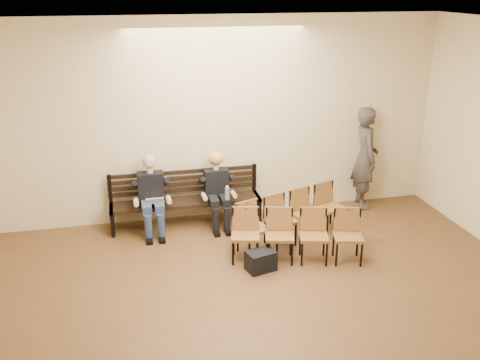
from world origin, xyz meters
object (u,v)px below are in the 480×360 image
object	(u,v)px
bench	(187,212)
seated_woman	(217,193)
water_bottle	(227,200)
chair_row_front	(293,218)
bag	(261,261)
seated_man	(152,196)
chair_row_back	(297,236)
laptop	(155,203)
passerby	(366,150)

from	to	relation	value
bench	seated_woman	bearing A→B (deg)	-12.79
water_bottle	chair_row_front	size ratio (longest dim) A/B	0.12
chair_row_front	bench	bearing A→B (deg)	128.63
seated_woman	water_bottle	bearing A→B (deg)	-69.44
seated_woman	bag	xyz separation A→B (m)	(0.32, -1.70, -0.44)
seated_man	chair_row_back	distance (m)	2.56
chair_row_back	water_bottle	bearing A→B (deg)	137.22
laptop	chair_row_front	size ratio (longest dim) A/B	0.15
laptop	bench	bearing A→B (deg)	39.41
seated_man	laptop	distance (m)	0.16
laptop	chair_row_back	xyz separation A→B (m)	(1.99, -1.41, -0.15)
seated_man	passerby	world-z (taller)	passerby
bench	passerby	size ratio (longest dim) A/B	1.19
seated_woman	bag	distance (m)	1.78
bench	water_bottle	world-z (taller)	water_bottle
seated_man	chair_row_back	bearing A→B (deg)	-37.10
bag	passerby	world-z (taller)	passerby
water_bottle	seated_woman	bearing A→B (deg)	110.56
bag	laptop	bearing A→B (deg)	131.56
seated_woman	bench	bearing A→B (deg)	167.21
laptop	chair_row_front	bearing A→B (deg)	-4.43
seated_man	bag	xyz separation A→B (m)	(1.44, -1.70, -0.49)
seated_man	water_bottle	world-z (taller)	seated_man
seated_man	chair_row_front	bearing A→B (deg)	-21.91
water_bottle	passerby	bearing A→B (deg)	10.90
passerby	chair_row_front	distance (m)	2.17
seated_man	water_bottle	bearing A→B (deg)	-13.74
seated_man	seated_woman	distance (m)	1.12
laptop	chair_row_back	distance (m)	2.44
seated_man	bag	distance (m)	2.28
water_bottle	chair_row_back	size ratio (longest dim) A/B	0.13
bench	laptop	bearing A→B (deg)	-155.55
bench	seated_woman	xyz separation A→B (m)	(0.53, -0.12, 0.36)
bench	water_bottle	xyz separation A→B (m)	(0.64, -0.42, 0.35)
water_bottle	chair_row_back	world-z (taller)	chair_row_back
passerby	bench	bearing A→B (deg)	100.60
seated_woman	chair_row_back	distance (m)	1.80
seated_man	water_bottle	xyz separation A→B (m)	(1.23, -0.30, -0.07)
passerby	chair_row_front	xyz separation A→B (m)	(-1.73, -1.10, -0.69)
laptop	chair_row_front	xyz separation A→B (m)	(2.15, -0.76, -0.15)
bench	chair_row_front	xyz separation A→B (m)	(1.61, -1.00, 0.18)
bench	passerby	distance (m)	3.46
seated_woman	passerby	size ratio (longest dim) A/B	0.54
seated_woman	bag	world-z (taller)	seated_woman
bench	chair_row_back	xyz separation A→B (m)	(1.45, -1.66, 0.18)
seated_woman	passerby	distance (m)	2.87
bench	seated_woman	world-z (taller)	seated_woman
passerby	bag	bearing A→B (deg)	136.46
laptop	passerby	distance (m)	3.94
seated_woman	water_bottle	world-z (taller)	seated_woman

